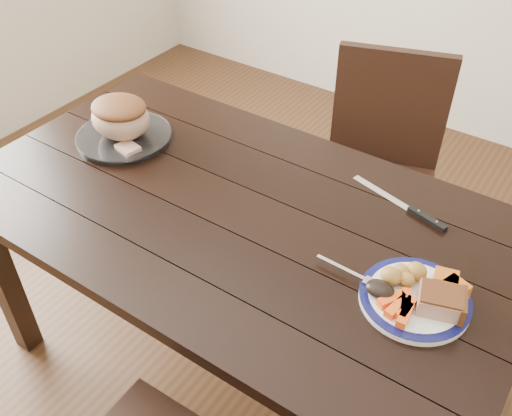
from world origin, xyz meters
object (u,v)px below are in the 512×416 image
Objects in this scene: serving_platter at (124,138)px; dining_table at (237,232)px; pork_slice at (441,301)px; fork at (354,274)px; chair_far at (380,163)px; roast_joint at (121,118)px; carving_knife at (415,212)px; dinner_plate at (414,299)px.

dining_table is at bearing -8.00° from serving_platter.
serving_platter is at bearing 173.98° from pork_slice.
pork_slice is 0.56× the size of fork.
chair_far reaches higher than pork_slice.
chair_far is at bearing 110.38° from fork.
fork is 0.90× the size of roast_joint.
roast_joint is (-0.51, 0.07, 0.17)m from dining_table.
roast_joint is at bearing 173.58° from fork.
fork reaches higher than carving_knife.
serving_platter is (-0.51, 0.07, 0.10)m from dining_table.
roast_joint is (-1.11, 0.12, 0.04)m from pork_slice.
roast_joint is (-1.05, 0.11, 0.07)m from dinner_plate.
fork is at bearing -8.33° from serving_platter.
carving_knife is (-0.12, 0.30, -0.00)m from dinner_plate.
dining_table is at bearing 175.70° from dinner_plate.
pork_slice reaches higher than carving_knife.
chair_far reaches higher than serving_platter.
pork_slice is at bearing -4.34° from dining_table.
dining_table is at bearing 173.16° from fork.
chair_far is 0.97m from roast_joint.
chair_far is (0.13, 0.73, -0.13)m from dining_table.
serving_platter is (-1.05, 0.11, 0.00)m from dinner_plate.
pork_slice reaches higher than fork.
fork is (0.40, -0.06, 0.11)m from dining_table.
roast_joint is (-0.64, -0.66, 0.31)m from chair_far.
dinner_plate is 1.32× the size of roast_joint.
fork reaches higher than dining_table.
chair_far is at bearing 121.29° from pork_slice.
chair_far is 9.29× the size of pork_slice.
fork reaches higher than serving_platter.
carving_knife is (0.42, 0.26, 0.10)m from dining_table.
carving_knife is (0.29, -0.47, 0.23)m from chair_far.
pork_slice is 0.51× the size of roast_joint.
carving_knife is at bearing 112.13° from dinner_plate.
chair_far is 4.71× the size of roast_joint.
pork_slice is at bearing -6.02° from serving_platter.
serving_platter is at bearing 173.58° from fork.
serving_platter is 3.01× the size of pork_slice.
dining_table is 0.52m from serving_platter.
roast_joint is at bearing 0.00° from serving_platter.
dinner_plate reaches higher than dining_table.
pork_slice is (0.60, -0.05, 0.14)m from dining_table.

